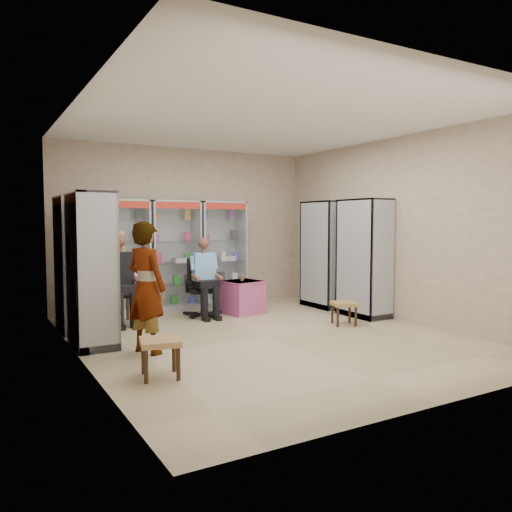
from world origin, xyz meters
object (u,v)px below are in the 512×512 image
cabinet_back_left (122,257)px  seated_shopkeeper (203,280)px  woven_stool_b (160,358)px  standing_man (146,288)px  cabinet_right_near (364,258)px  pink_trunk (242,297)px  cabinet_back_right (221,254)px  cabinet_back_mid (174,255)px  woven_stool_a (344,313)px  cabinet_left_far (76,263)px  cabinet_right_far (324,254)px  office_chair (202,287)px  cabinet_left_near (92,270)px  wooden_chair (119,294)px

cabinet_back_left → seated_shopkeeper: 1.49m
woven_stool_b → standing_man: (0.18, 1.02, 0.61)m
cabinet_right_near → pink_trunk: bearing=53.6°
woven_stool_b → cabinet_back_right: bearing=56.2°
cabinet_back_mid → woven_stool_b: (-1.55, -3.74, -0.80)m
cabinet_back_mid → cabinet_back_left: bearing=180.0°
cabinet_right_near → woven_stool_a: (-0.76, -0.39, -0.82)m
cabinet_left_far → cabinet_back_left: bearing=135.0°
cabinet_right_far → standing_man: (-3.95, -1.59, -0.19)m
woven_stool_a → office_chair: bearing=132.5°
cabinet_right_far → standing_man: size_ratio=1.23×
pink_trunk → woven_stool_b: 3.68m
cabinet_left_near → wooden_chair: (0.68, 1.30, -0.53)m
cabinet_back_mid → cabinet_left_near: same height
cabinet_back_left → pink_trunk: cabinet_back_left is taller
cabinet_left_near → standing_man: (0.51, -0.69, -0.19)m
cabinet_back_mid → cabinet_right_far: bearing=-23.7°
seated_shopkeeper → pink_trunk: seated_shopkeeper is taller
cabinet_back_mid → cabinet_left_near: (-1.88, -2.03, 0.00)m
cabinet_back_mid → cabinet_right_near: bearing=-40.8°
cabinet_back_right → pink_trunk: cabinet_back_right is taller
pink_trunk → woven_stool_a: bearing=-60.5°
cabinet_right_near → cabinet_left_near: bearing=87.4°
cabinet_back_mid → wooden_chair: bearing=-148.7°
woven_stool_b → wooden_chair: bearing=83.4°
cabinet_back_right → office_chair: bearing=-132.1°
cabinet_back_left → woven_stool_b: cabinet_back_left is taller
wooden_chair → seated_shopkeeper: size_ratio=0.74×
wooden_chair → woven_stool_b: wooden_chair is taller
cabinet_left_near → woven_stool_a: size_ratio=5.57×
cabinet_right_far → woven_stool_b: size_ratio=4.94×
cabinet_left_far → seated_shopkeeper: 2.10m
office_chair → woven_stool_a: size_ratio=2.77×
cabinet_back_right → wooden_chair: bearing=-161.2°
cabinet_right_far → woven_stool_a: cabinet_right_far is taller
woven_stool_b → cabinet_back_mid: bearing=67.5°
cabinet_back_right → woven_stool_b: (-2.50, -3.74, -0.80)m
cabinet_back_mid → cabinet_left_near: bearing=-132.8°
cabinet_back_left → cabinet_right_far: size_ratio=1.00×
cabinet_back_left → cabinet_left_near: bearing=-114.6°
cabinet_back_left → woven_stool_a: 3.90m
office_chair → woven_stool_b: 3.39m
pink_trunk → woven_stool_b: pink_trunk is taller
cabinet_right_far → woven_stool_a: 1.87m
cabinet_left_near → woven_stool_b: cabinet_left_near is taller
woven_stool_a → standing_man: size_ratio=0.22×
cabinet_back_mid → pink_trunk: size_ratio=3.31×
cabinet_left_near → office_chair: 2.44m
cabinet_left_near → seated_shopkeeper: bearing=118.8°
cabinet_back_mid → office_chair: size_ratio=2.01×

